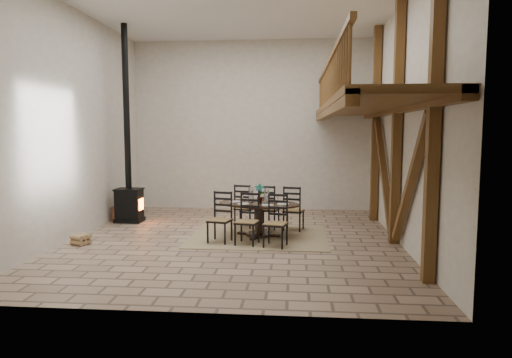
# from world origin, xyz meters

# --- Properties ---
(ground) EXTENTS (8.00, 8.00, 0.00)m
(ground) POSITION_xyz_m (0.00, 0.00, 0.00)
(ground) COLOR tan
(ground) RESTS_ON ground
(room_shell) EXTENTS (7.02, 8.02, 5.01)m
(room_shell) POSITION_xyz_m (1.19, 0.00, 3.01)
(room_shell) COLOR silver
(room_shell) RESTS_ON ground
(rug) EXTENTS (3.00, 2.50, 0.02)m
(rug) POSITION_xyz_m (0.51, 0.36, 0.01)
(rug) COLOR tan
(rug) RESTS_ON ground
(dining_table) EXTENTS (2.07, 2.36, 1.18)m
(dining_table) POSITION_xyz_m (0.51, 0.36, 0.40)
(dining_table) COLOR black
(dining_table) RESTS_ON ground
(wood_stove) EXTENTS (0.68, 0.53, 5.00)m
(wood_stove) POSITION_xyz_m (-2.96, 1.71, 1.12)
(wood_stove) COLOR black
(wood_stove) RESTS_ON ground
(log_basket) EXTENTS (0.56, 0.56, 0.47)m
(log_basket) POSITION_xyz_m (-3.18, 1.81, 0.20)
(log_basket) COLOR brown
(log_basket) RESTS_ON ground
(log_stack) EXTENTS (0.41, 0.42, 0.21)m
(log_stack) POSITION_xyz_m (-3.11, -0.68, 0.11)
(log_stack) COLOR tan
(log_stack) RESTS_ON ground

